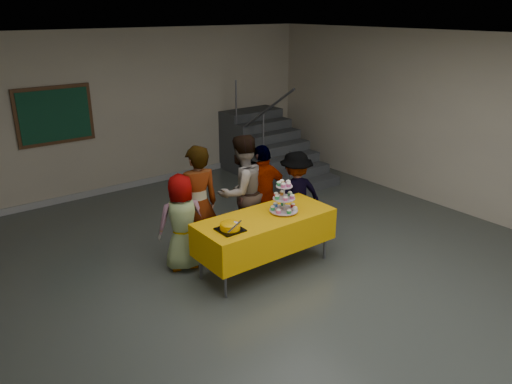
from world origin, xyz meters
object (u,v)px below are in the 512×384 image
cupcake_stand (284,200)px  schoolchild_c (242,192)px  staircase (267,150)px  bear_cake (230,226)px  schoolchild_e (296,195)px  schoolchild_a (182,222)px  bake_table (265,231)px  noticeboard (55,115)px  schoolchild_d (263,195)px  schoolchild_b (198,205)px

cupcake_stand → schoolchild_c: (-0.09, 0.83, -0.11)m
staircase → bear_cake: bearing=-134.0°
staircase → schoolchild_e: bearing=-120.7°
schoolchild_a → staircase: 4.36m
bake_table → staircase: (2.65, 3.29, -0.07)m
bear_cake → staircase: bearing=46.0°
bake_table → noticeboard: 4.47m
cupcake_stand → schoolchild_d: schoolchild_d is taller
bear_cake → schoolchild_c: (0.81, 0.88, 0.01)m
noticeboard → schoolchild_d: bearing=-62.0°
bake_table → schoolchild_d: bearing=53.8°
schoolchild_d → schoolchild_b: bearing=-4.0°
bake_table → schoolchild_e: bearing=28.1°
schoolchild_d → schoolchild_e: (0.53, -0.11, -0.08)m
cupcake_stand → bear_cake: (-0.90, -0.04, -0.12)m
cupcake_stand → noticeboard: noticeboard is taller
schoolchild_a → schoolchild_d: schoolchild_d is taller
cupcake_stand → bear_cake: cupcake_stand is taller
schoolchild_e → noticeboard: (-2.38, 3.58, 0.92)m
schoolchild_b → schoolchild_e: schoolchild_b is taller
schoolchild_b → staircase: 4.13m
schoolchild_c → schoolchild_e: bearing=158.0°
cupcake_stand → schoolchild_b: size_ratio=0.27×
bake_table → bear_cake: (-0.62, -0.09, 0.27)m
cupcake_stand → schoolchild_c: bearing=96.3°
schoolchild_a → schoolchild_c: 1.07m
schoolchild_c → noticeboard: size_ratio=1.29×
schoolchild_d → noticeboard: 4.02m
staircase → noticeboard: bearing=168.2°
schoolchild_a → staircase: bearing=-127.1°
bake_table → cupcake_stand: bearing=-8.6°
schoolchild_b → schoolchild_e: bearing=-179.2°
cupcake_stand → schoolchild_a: bearing=147.2°
cupcake_stand → schoolchild_b: 1.17m
bake_table → staircase: 4.22m
bake_table → schoolchild_b: schoolchild_b is taller
bake_table → schoolchild_d: size_ratio=1.24×
schoolchild_e → schoolchild_b: bearing=4.1°
schoolchild_e → cupcake_stand: bearing=49.6°
bake_table → bear_cake: bear_cake is taller
noticeboard → schoolchild_b: bearing=-77.0°
bake_table → noticeboard: (-1.37, 4.12, 1.04)m
staircase → schoolchild_d: bearing=-129.4°
schoolchild_b → noticeboard: (-0.78, 3.39, 0.77)m
schoolchild_c → noticeboard: 3.76m
bear_cake → schoolchild_d: bearing=34.0°
schoolchild_d → noticeboard: bearing=-61.6°
bake_table → cupcake_stand: 0.49m
schoolchild_e → schoolchild_a: bearing=6.4°
schoolchild_b → schoolchild_d: size_ratio=1.10×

